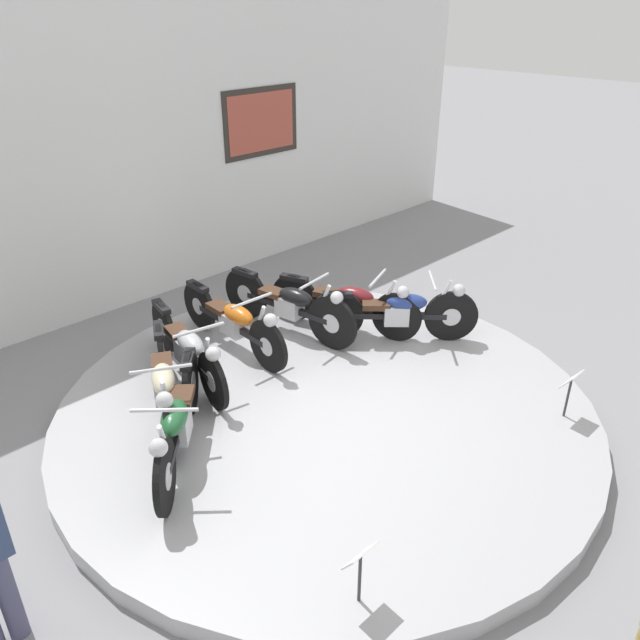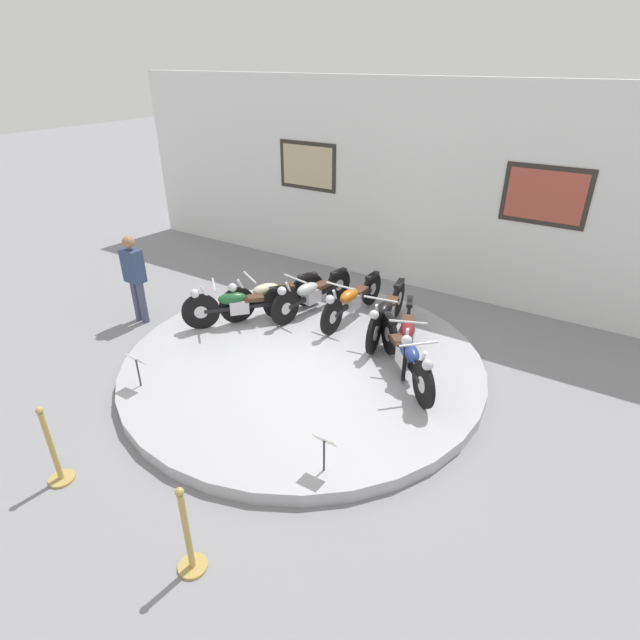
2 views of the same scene
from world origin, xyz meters
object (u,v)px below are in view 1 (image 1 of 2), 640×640
motorcycle_silver (188,348)px  motorcycle_maroon (347,302)px  motorcycle_green (177,421)px  info_placard_front_centre (570,385)px  motorcycle_blue (398,311)px  motorcycle_cream (164,383)px  motorcycle_orange (234,321)px  info_placard_front_left (360,562)px  motorcycle_black (290,303)px

motorcycle_silver → motorcycle_maroon: (2.01, -0.43, -0.00)m
motorcycle_green → info_placard_front_centre: (3.03, -2.15, -0.01)m
motorcycle_maroon → motorcycle_blue: bearing=-67.6°
motorcycle_maroon → info_placard_front_centre: (0.23, -2.74, -0.01)m
motorcycle_green → motorcycle_silver: 1.30m
motorcycle_green → motorcycle_cream: (0.24, 0.60, 0.00)m
motorcycle_cream → motorcycle_silver: 0.70m
motorcycle_orange → motorcycle_blue: 1.93m
motorcycle_green → motorcycle_maroon: (2.81, 0.59, -0.01)m
motorcycle_cream → motorcycle_blue: size_ratio=1.21×
motorcycle_green → motorcycle_maroon: size_ratio=0.81×
motorcycle_cream → info_placard_front_left: 2.75m
motorcycle_maroon → info_placard_front_centre: size_ratio=3.60×
motorcycle_maroon → motorcycle_black: bearing=141.8°
motorcycle_blue → info_placard_front_left: 3.72m
motorcycle_cream → info_placard_front_left: bearing=-94.6°
motorcycle_green → motorcycle_blue: bearing=0.0°
motorcycle_green → motorcycle_black: size_ratio=0.75×
motorcycle_silver → info_placard_front_left: bearing=-103.8°
motorcycle_green → motorcycle_black: bearing=24.5°
motorcycle_cream → motorcycle_maroon: (2.57, -0.00, -0.01)m
motorcycle_black → info_placard_front_left: 3.88m
motorcycle_silver → motorcycle_cream: bearing=-142.4°
motorcycle_orange → motorcycle_silver: bearing=-167.9°
motorcycle_maroon → motorcycle_blue: (0.24, -0.59, 0.01)m
motorcycle_cream → motorcycle_silver: bearing=37.6°
motorcycle_green → motorcycle_blue: motorcycle_blue is taller
motorcycle_green → motorcycle_silver: motorcycle_green is taller
motorcycle_orange → info_placard_front_centre: 3.66m
motorcycle_silver → motorcycle_black: 1.46m
motorcycle_green → motorcycle_cream: 0.64m
motorcycle_orange → info_placard_front_left: motorcycle_orange is taller
motorcycle_silver → motorcycle_maroon: 2.06m
motorcycle_black → motorcycle_cream: bearing=-167.9°
motorcycle_silver → info_placard_front_left: motorcycle_silver is taller
motorcycle_maroon → motorcycle_blue: 0.64m
motorcycle_silver → info_placard_front_centre: bearing=-54.8°
motorcycle_orange → info_placard_front_left: (-1.51, -3.33, -0.01)m
motorcycle_green → info_placard_front_left: motorcycle_green is taller
motorcycle_black → motorcycle_orange: bearing=168.1°
motorcycle_cream → info_placard_front_centre: (2.79, -2.75, -0.02)m
motorcycle_cream → motorcycle_orange: (1.29, 0.58, -0.01)m
motorcycle_black → motorcycle_maroon: size_ratio=1.08×
motorcycle_blue → motorcycle_cream: bearing=168.0°
motorcycle_maroon → motorcycle_silver: bearing=167.9°
motorcycle_cream → motorcycle_orange: bearing=24.4°
motorcycle_cream → motorcycle_maroon: 2.57m
motorcycle_cream → motorcycle_silver: motorcycle_cream is taller
motorcycle_black → info_placard_front_left: motorcycle_black is taller
motorcycle_orange → motorcycle_cream: bearing=-155.6°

